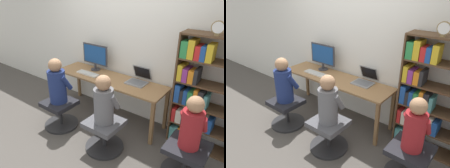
# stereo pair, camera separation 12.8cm
# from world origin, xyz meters

# --- Properties ---
(ground_plane) EXTENTS (14.00, 14.00, 0.00)m
(ground_plane) POSITION_xyz_m (0.00, 0.00, 0.00)
(ground_plane) COLOR #4C4742
(wall_back) EXTENTS (10.00, 0.05, 2.60)m
(wall_back) POSITION_xyz_m (0.00, 0.63, 1.30)
(wall_back) COLOR silver
(wall_back) RESTS_ON ground_plane
(desk) EXTENTS (2.02, 0.57, 0.75)m
(desk) POSITION_xyz_m (0.00, 0.28, 0.67)
(desk) COLOR olive
(desk) RESTS_ON ground_plane
(desktop_monitor) EXTENTS (0.55, 0.18, 0.47)m
(desktop_monitor) POSITION_xyz_m (-0.42, 0.44, 1.01)
(desktop_monitor) COLOR #333338
(desktop_monitor) RESTS_ON desk
(laptop) EXTENTS (0.32, 0.36, 0.25)m
(laptop) POSITION_xyz_m (0.49, 0.43, 0.80)
(laptop) COLOR gray
(laptop) RESTS_ON desk
(keyboard) EXTENTS (0.42, 0.14, 0.03)m
(keyboard) POSITION_xyz_m (-0.39, 0.20, 0.76)
(keyboard) COLOR silver
(keyboard) RESTS_ON desk
(computer_mouse_by_keyboard) EXTENTS (0.06, 0.09, 0.03)m
(computer_mouse_by_keyboard) POSITION_xyz_m (-0.12, 0.19, 0.76)
(computer_mouse_by_keyboard) COLOR silver
(computer_mouse_by_keyboard) RESTS_ON desk
(office_chair_left) EXTENTS (0.56, 0.56, 0.46)m
(office_chair_left) POSITION_xyz_m (-0.46, -0.43, 0.25)
(office_chair_left) COLOR #262628
(office_chair_left) RESTS_ON ground_plane
(office_chair_right) EXTENTS (0.56, 0.56, 0.46)m
(office_chair_right) POSITION_xyz_m (0.47, -0.43, 0.25)
(office_chair_right) COLOR #262628
(office_chair_right) RESTS_ON ground_plane
(person_at_monitor) EXTENTS (0.34, 0.32, 0.72)m
(person_at_monitor) POSITION_xyz_m (-0.46, -0.42, 0.79)
(person_at_monitor) COLOR navy
(person_at_monitor) RESTS_ON office_chair_left
(person_at_laptop) EXTENTS (0.33, 0.31, 0.69)m
(person_at_laptop) POSITION_xyz_m (0.47, -0.43, 0.77)
(person_at_laptop) COLOR slate
(person_at_laptop) RESTS_ON office_chair_right
(bookshelf) EXTENTS (0.90, 0.31, 1.65)m
(bookshelf) POSITION_xyz_m (1.44, 0.41, 0.78)
(bookshelf) COLOR #513823
(bookshelf) RESTS_ON ground_plane
(desk_clock) EXTENTS (0.15, 0.03, 0.17)m
(desk_clock) POSITION_xyz_m (1.53, 0.34, 1.74)
(desk_clock) COLOR olive
(desk_clock) RESTS_ON bookshelf
(office_chair_side) EXTENTS (0.56, 0.56, 0.46)m
(office_chair_side) POSITION_xyz_m (1.58, -0.23, 0.25)
(office_chair_side) COLOR #262628
(office_chair_side) RESTS_ON ground_plane
(person_near_shelf) EXTENTS (0.30, 0.29, 0.66)m
(person_near_shelf) POSITION_xyz_m (1.58, -0.23, 0.76)
(person_near_shelf) COLOR maroon
(person_near_shelf) RESTS_ON office_chair_side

